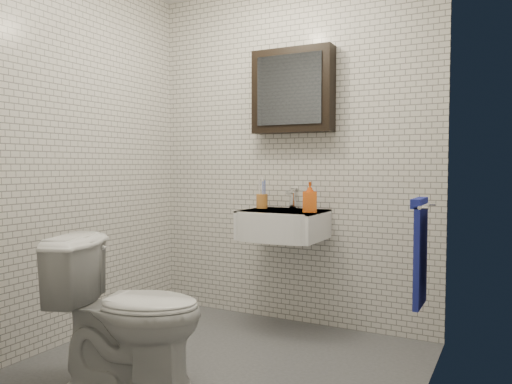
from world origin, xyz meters
TOP-DOWN VIEW (x-y plane):
  - ground at (0.00, 0.00)m, footprint 2.20×2.00m
  - room_shell at (0.00, 0.00)m, footprint 2.22×2.02m
  - washbasin at (0.05, 0.73)m, footprint 0.55×0.50m
  - faucet at (0.05, 0.93)m, footprint 0.06×0.20m
  - mirror_cabinet at (0.05, 0.93)m, footprint 0.60×0.15m
  - towel_rail at (1.04, 0.35)m, footprint 0.09×0.30m
  - toothbrush_cup at (-0.16, 0.86)m, footprint 0.10×0.10m
  - soap_bottle at (0.27, 0.73)m, footprint 0.12×0.12m
  - toilet at (-0.31, -0.41)m, footprint 0.88×0.67m

SIDE VIEW (x-z plane):
  - ground at x=0.00m, z-range 0.00..0.01m
  - toilet at x=-0.31m, z-range 0.00..0.79m
  - towel_rail at x=1.04m, z-range 0.43..1.01m
  - washbasin at x=0.05m, z-range 0.66..0.86m
  - toothbrush_cup at x=-0.16m, z-range 0.79..1.02m
  - faucet at x=0.05m, z-range 0.84..0.99m
  - soap_bottle at x=0.27m, z-range 0.85..1.05m
  - room_shell at x=0.00m, z-range 0.21..2.72m
  - mirror_cabinet at x=0.05m, z-range 1.40..2.00m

